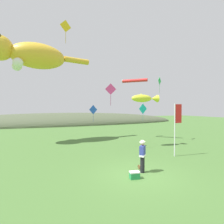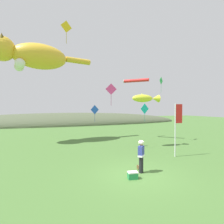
% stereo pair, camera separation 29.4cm
% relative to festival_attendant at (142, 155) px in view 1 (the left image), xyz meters
% --- Properties ---
extents(ground_plane, '(120.00, 120.00, 0.00)m').
position_rel_festival_attendant_xyz_m(ground_plane, '(-0.31, -0.21, -0.95)').
color(ground_plane, '#477033').
extents(distant_hill_ridge, '(56.81, 13.75, 5.04)m').
position_rel_festival_attendant_xyz_m(distant_hill_ridge, '(-0.31, 32.39, -0.95)').
color(distant_hill_ridge, '#4C563D').
rests_on(distant_hill_ridge, ground).
extents(festival_attendant, '(0.49, 0.47, 1.77)m').
position_rel_festival_attendant_xyz_m(festival_attendant, '(0.00, 0.00, 0.00)').
color(festival_attendant, black).
rests_on(festival_attendant, ground).
extents(kite_spool, '(0.17, 0.26, 0.26)m').
position_rel_festival_attendant_xyz_m(kite_spool, '(0.17, 0.54, -0.83)').
color(kite_spool, olive).
rests_on(kite_spool, ground).
extents(picnic_cooler, '(0.54, 0.40, 0.36)m').
position_rel_festival_attendant_xyz_m(picnic_cooler, '(-0.81, -0.59, -0.77)').
color(picnic_cooler, '#268C4C').
rests_on(picnic_cooler, ground).
extents(festival_banner_pole, '(0.66, 0.08, 3.90)m').
position_rel_festival_attendant_xyz_m(festival_banner_pole, '(4.11, 1.96, 1.60)').
color(festival_banner_pole, silver).
rests_on(festival_banner_pole, ground).
extents(kite_giant_cat, '(10.03, 3.78, 3.07)m').
position_rel_festival_attendant_xyz_m(kite_giant_cat, '(-6.21, 11.29, 7.97)').
color(kite_giant_cat, gold).
extents(kite_fish_windsock, '(2.70, 0.92, 0.82)m').
position_rel_festival_attendant_xyz_m(kite_fish_windsock, '(3.64, 5.60, 3.51)').
color(kite_fish_windsock, yellow).
extents(kite_tube_streamer, '(2.41, 2.31, 0.44)m').
position_rel_festival_attendant_xyz_m(kite_tube_streamer, '(4.64, 9.38, 5.75)').
color(kite_tube_streamer, red).
extents(kite_diamond_pink, '(0.95, 0.16, 1.86)m').
position_rel_festival_attendant_xyz_m(kite_diamond_pink, '(0.21, 5.41, 4.17)').
color(kite_diamond_pink, '#E53F8C').
extents(kite_diamond_blue, '(1.08, 0.34, 2.02)m').
position_rel_festival_attendant_xyz_m(kite_diamond_blue, '(0.48, 11.88, 2.40)').
color(kite_diamond_blue, blue).
extents(kite_diamond_teal, '(1.30, 0.30, 2.22)m').
position_rel_festival_attendant_xyz_m(kite_diamond_teal, '(6.51, 10.54, 2.51)').
color(kite_diamond_teal, '#19BFBF').
extents(kite_diamond_gold, '(0.94, 0.36, 1.90)m').
position_rel_festival_attendant_xyz_m(kite_diamond_gold, '(-3.31, 6.52, 9.29)').
color(kite_diamond_gold, yellow).
extents(kite_diamond_green, '(0.73, 0.47, 1.75)m').
position_rel_festival_attendant_xyz_m(kite_diamond_green, '(6.62, 7.36, 5.51)').
color(kite_diamond_green, green).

